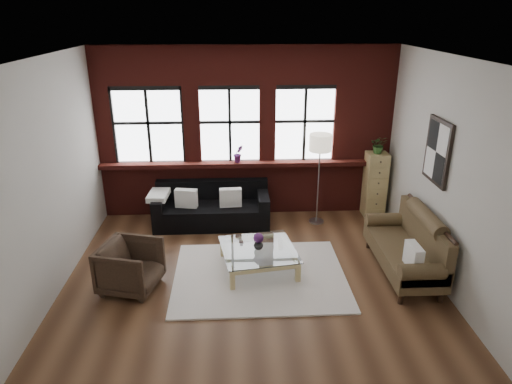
{
  "coord_description": "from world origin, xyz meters",
  "views": [
    {
      "loc": [
        -0.21,
        -5.9,
        3.75
      ],
      "look_at": [
        0.1,
        0.6,
        1.15
      ],
      "focal_mm": 32.0,
      "sensor_mm": 36.0,
      "label": 1
    }
  ],
  "objects_px": {
    "armchair": "(130,267)",
    "vase": "(258,244)",
    "coffee_table": "(258,259)",
    "drawer_chest": "(375,185)",
    "floor_lamp": "(319,176)",
    "dark_sofa": "(212,205)",
    "vintage_settee": "(404,244)"
  },
  "relations": [
    {
      "from": "drawer_chest",
      "to": "vintage_settee",
      "type": "bearing_deg",
      "value": -94.43
    },
    {
      "from": "vintage_settee",
      "to": "floor_lamp",
      "type": "bearing_deg",
      "value": 118.28
    },
    {
      "from": "dark_sofa",
      "to": "armchair",
      "type": "bearing_deg",
      "value": -117.01
    },
    {
      "from": "dark_sofa",
      "to": "vase",
      "type": "distance_m",
      "value": 1.84
    },
    {
      "from": "vase",
      "to": "floor_lamp",
      "type": "bearing_deg",
      "value": 54.14
    },
    {
      "from": "armchair",
      "to": "drawer_chest",
      "type": "bearing_deg",
      "value": -45.91
    },
    {
      "from": "dark_sofa",
      "to": "coffee_table",
      "type": "relative_size",
      "value": 1.93
    },
    {
      "from": "vintage_settee",
      "to": "armchair",
      "type": "height_order",
      "value": "vintage_settee"
    },
    {
      "from": "coffee_table",
      "to": "vase",
      "type": "relative_size",
      "value": 7.02
    },
    {
      "from": "armchair",
      "to": "vase",
      "type": "distance_m",
      "value": 1.9
    },
    {
      "from": "dark_sofa",
      "to": "coffee_table",
      "type": "xyz_separation_m",
      "value": [
        0.78,
        -1.66,
        -0.21
      ]
    },
    {
      "from": "vintage_settee",
      "to": "floor_lamp",
      "type": "relative_size",
      "value": 0.99
    },
    {
      "from": "dark_sofa",
      "to": "armchair",
      "type": "distance_m",
      "value": 2.35
    },
    {
      "from": "vase",
      "to": "armchair",
      "type": "bearing_deg",
      "value": -166.84
    },
    {
      "from": "vintage_settee",
      "to": "armchair",
      "type": "bearing_deg",
      "value": -176.56
    },
    {
      "from": "armchair",
      "to": "coffee_table",
      "type": "xyz_separation_m",
      "value": [
        1.85,
        0.43,
        -0.18
      ]
    },
    {
      "from": "vintage_settee",
      "to": "coffee_table",
      "type": "relative_size",
      "value": 1.68
    },
    {
      "from": "armchair",
      "to": "floor_lamp",
      "type": "distance_m",
      "value": 3.73
    },
    {
      "from": "drawer_chest",
      "to": "floor_lamp",
      "type": "xyz_separation_m",
      "value": [
        -1.15,
        -0.28,
        0.3
      ]
    },
    {
      "from": "dark_sofa",
      "to": "vintage_settee",
      "type": "relative_size",
      "value": 1.15
    },
    {
      "from": "vintage_settee",
      "to": "armchair",
      "type": "relative_size",
      "value": 2.35
    },
    {
      "from": "dark_sofa",
      "to": "armchair",
      "type": "height_order",
      "value": "dark_sofa"
    },
    {
      "from": "dark_sofa",
      "to": "vintage_settee",
      "type": "distance_m",
      "value": 3.49
    },
    {
      "from": "vintage_settee",
      "to": "drawer_chest",
      "type": "distance_m",
      "value": 2.13
    },
    {
      "from": "dark_sofa",
      "to": "vase",
      "type": "bearing_deg",
      "value": -64.85
    },
    {
      "from": "coffee_table",
      "to": "drawer_chest",
      "type": "bearing_deg",
      "value": 39.5
    },
    {
      "from": "vintage_settee",
      "to": "coffee_table",
      "type": "bearing_deg",
      "value": 175.02
    },
    {
      "from": "floor_lamp",
      "to": "coffee_table",
      "type": "bearing_deg",
      "value": -125.86
    },
    {
      "from": "coffee_table",
      "to": "vase",
      "type": "xyz_separation_m",
      "value": [
        0.0,
        0.0,
        0.26
      ]
    },
    {
      "from": "dark_sofa",
      "to": "floor_lamp",
      "type": "height_order",
      "value": "floor_lamp"
    },
    {
      "from": "armchair",
      "to": "vintage_settee",
      "type": "bearing_deg",
      "value": -71.9
    },
    {
      "from": "vintage_settee",
      "to": "vase",
      "type": "relative_size",
      "value": 11.79
    }
  ]
}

